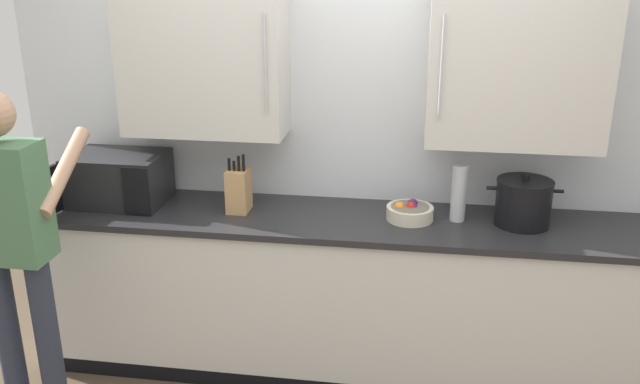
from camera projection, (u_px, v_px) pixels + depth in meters
name	position (u px, v px, depth m)	size (l,w,h in m)	color
back_wall_tiled	(357.00, 114.00, 3.55)	(3.82, 0.44, 2.51)	silver
counter_unit	(349.00, 296.00, 3.60)	(3.45, 0.61, 0.91)	beige
microwave_oven	(113.00, 179.00, 3.61)	(0.56, 0.72, 0.27)	black
knife_block	(239.00, 190.00, 3.50)	(0.11, 0.15, 0.32)	tan
fruit_bowl	(410.00, 212.00, 3.41)	(0.24, 0.24, 0.10)	beige
thermos_flask	(459.00, 193.00, 3.36)	(0.08, 0.08, 0.30)	#B7BABF
stock_pot	(523.00, 202.00, 3.32)	(0.37, 0.28, 0.27)	black
person_figure	(12.00, 239.00, 2.95)	(0.44, 0.56, 1.67)	#282D3D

